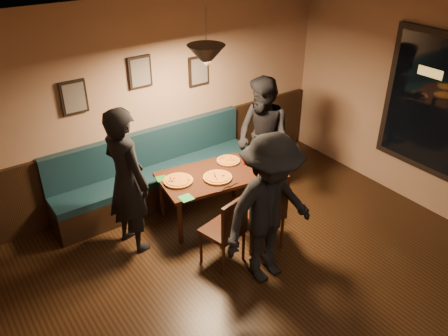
# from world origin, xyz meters

# --- Properties ---
(ceiling) EXTENTS (7.00, 7.00, 0.00)m
(ceiling) POSITION_xyz_m (0.00, 0.00, 2.80)
(ceiling) COLOR silver
(ceiling) RESTS_ON ground
(wall_back) EXTENTS (6.00, 0.00, 6.00)m
(wall_back) POSITION_xyz_m (0.00, 3.50, 1.40)
(wall_back) COLOR #8C704F
(wall_back) RESTS_ON ground
(wainscot) EXTENTS (5.88, 0.06, 1.00)m
(wainscot) POSITION_xyz_m (0.00, 3.47, 0.50)
(wainscot) COLOR black
(wainscot) RESTS_ON ground
(booth_bench) EXTENTS (3.00, 0.60, 1.00)m
(booth_bench) POSITION_xyz_m (0.00, 3.20, 0.50)
(booth_bench) COLOR #0F232D
(booth_bench) RESTS_ON ground
(picture_left) EXTENTS (0.32, 0.04, 0.42)m
(picture_left) POSITION_xyz_m (-0.90, 3.47, 1.70)
(picture_left) COLOR black
(picture_left) RESTS_ON wall_back
(picture_center) EXTENTS (0.32, 0.04, 0.42)m
(picture_center) POSITION_xyz_m (0.00, 3.47, 1.85)
(picture_center) COLOR black
(picture_center) RESTS_ON wall_back
(picture_right) EXTENTS (0.32, 0.04, 0.42)m
(picture_right) POSITION_xyz_m (0.90, 3.47, 1.70)
(picture_right) COLOR black
(picture_right) RESTS_ON wall_back
(pendant_lamp) EXTENTS (0.44, 0.44, 0.25)m
(pendant_lamp) POSITION_xyz_m (0.35, 2.42, 2.25)
(pendant_lamp) COLOR black
(pendant_lamp) RESTS_ON ceiling
(dining_table) EXTENTS (1.36, 0.98, 0.67)m
(dining_table) POSITION_xyz_m (0.35, 2.42, 0.34)
(dining_table) COLOR black
(dining_table) RESTS_ON floor
(chair_near_left) EXTENTS (0.50, 0.50, 0.94)m
(chair_near_left) POSITION_xyz_m (-0.00, 1.60, 0.47)
(chair_near_left) COLOR #311C0D
(chair_near_left) RESTS_ON floor
(chair_near_right) EXTENTS (0.59, 0.59, 1.06)m
(chair_near_right) POSITION_xyz_m (0.60, 1.62, 0.53)
(chair_near_right) COLOR black
(chair_near_right) RESTS_ON floor
(diner_left) EXTENTS (0.58, 0.75, 1.85)m
(diner_left) POSITION_xyz_m (-0.73, 2.51, 0.93)
(diner_left) COLOR black
(diner_left) RESTS_ON floor
(diner_right) EXTENTS (0.72, 0.89, 1.75)m
(diner_right) POSITION_xyz_m (1.37, 2.55, 0.88)
(diner_right) COLOR black
(diner_right) RESTS_ON floor
(diner_front) EXTENTS (1.17, 0.69, 1.79)m
(diner_front) POSITION_xyz_m (0.28, 1.12, 0.89)
(diner_front) COLOR black
(diner_front) RESTS_ON floor
(pizza_a) EXTENTS (0.50, 0.50, 0.04)m
(pizza_a) POSITION_xyz_m (-0.05, 2.50, 0.70)
(pizza_a) COLOR orange
(pizza_a) RESTS_ON dining_table
(pizza_b) EXTENTS (0.48, 0.48, 0.04)m
(pizza_b) POSITION_xyz_m (0.40, 2.28, 0.70)
(pizza_b) COLOR orange
(pizza_b) RESTS_ON dining_table
(pizza_c) EXTENTS (0.36, 0.36, 0.04)m
(pizza_c) POSITION_xyz_m (0.78, 2.57, 0.69)
(pizza_c) COLOR orange
(pizza_c) RESTS_ON dining_table
(soda_glass) EXTENTS (0.09, 0.09, 0.15)m
(soda_glass) POSITION_xyz_m (0.95, 2.16, 0.75)
(soda_glass) COLOR black
(soda_glass) RESTS_ON dining_table
(tabasco_bottle) EXTENTS (0.04, 0.04, 0.12)m
(tabasco_bottle) POSITION_xyz_m (0.90, 2.38, 0.73)
(tabasco_bottle) COLOR #A81105
(tabasco_bottle) RESTS_ON dining_table
(napkin_a) EXTENTS (0.17, 0.17, 0.01)m
(napkin_a) POSITION_xyz_m (-0.19, 2.70, 0.68)
(napkin_a) COLOR #1B681C
(napkin_a) RESTS_ON dining_table
(napkin_b) EXTENTS (0.16, 0.16, 0.01)m
(napkin_b) POSITION_xyz_m (-0.16, 2.13, 0.68)
(napkin_b) COLOR #217E3E
(napkin_b) RESTS_ON dining_table
(cutlery_set) EXTENTS (0.19, 0.05, 0.00)m
(cutlery_set) POSITION_xyz_m (0.39, 2.03, 0.68)
(cutlery_set) COLOR #B9B9BD
(cutlery_set) RESTS_ON dining_table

